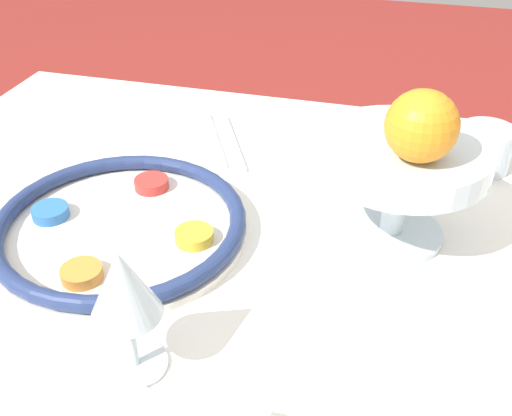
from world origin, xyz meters
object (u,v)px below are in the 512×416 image
fruit_stand (401,164)px  wine_glass (123,289)px  orange_fruit (422,126)px  cup_near (485,148)px  seder_plate (120,225)px

fruit_stand → wine_glass: bearing=-128.3°
wine_glass → fruit_stand: size_ratio=0.69×
wine_glass → orange_fruit: bearing=46.1°
cup_near → fruit_stand: bearing=-120.0°
seder_plate → fruit_stand: fruit_stand is taller
wine_glass → fruit_stand: wine_glass is taller
seder_plate → fruit_stand: size_ratio=1.55×
seder_plate → cup_near: size_ratio=4.05×
wine_glass → cup_near: size_ratio=1.81×
wine_glass → fruit_stand: (0.22, 0.27, 0.00)m
fruit_stand → cup_near: (0.11, 0.20, -0.07)m
orange_fruit → cup_near: orange_fruit is taller
wine_glass → orange_fruit: orange_fruit is taller
wine_glass → seder_plate: bearing=119.1°
seder_plate → cup_near: cup_near is taller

